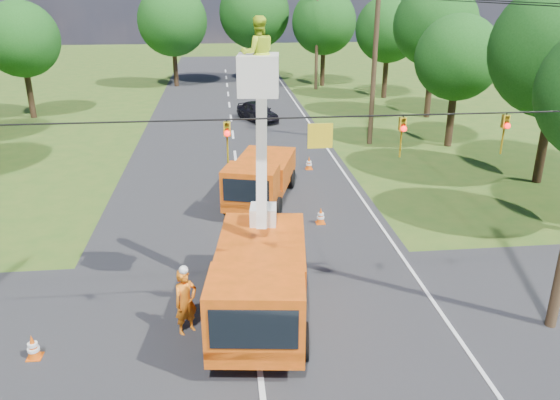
{
  "coord_description": "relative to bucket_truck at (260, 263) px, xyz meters",
  "views": [
    {
      "loc": [
        -0.72,
        -10.44,
        9.13
      ],
      "look_at": [
        1.1,
        6.22,
        2.6
      ],
      "focal_mm": 35.0,
      "sensor_mm": 36.0,
      "label": 1
    }
  ],
  "objects": [
    {
      "name": "ground",
      "position": [
        -0.22,
        16.59,
        -1.79
      ],
      "size": [
        140.0,
        140.0,
        0.0
      ],
      "primitive_type": "plane",
      "color": "#305519",
      "rests_on": "ground"
    },
    {
      "name": "road_main",
      "position": [
        -0.22,
        16.59,
        -1.79
      ],
      "size": [
        12.0,
        100.0,
        0.06
      ],
      "primitive_type": "cube",
      "color": "black",
      "rests_on": "ground"
    },
    {
      "name": "road_cross",
      "position": [
        -0.22,
        -1.41,
        -1.79
      ],
      "size": [
        56.0,
        10.0,
        0.07
      ],
      "primitive_type": "cube",
      "color": "black",
      "rests_on": "ground"
    },
    {
      "name": "edge_line",
      "position": [
        5.38,
        16.59,
        -1.79
      ],
      "size": [
        0.12,
        90.0,
        0.02
      ],
      "primitive_type": "cube",
      "color": "silver",
      "rests_on": "ground"
    },
    {
      "name": "bucket_truck",
      "position": [
        0.0,
        0.0,
        0.0
      ],
      "size": [
        3.3,
        6.89,
        8.49
      ],
      "rotation": [
        0.0,
        0.0,
        -0.12
      ],
      "color": "#F05710",
      "rests_on": "ground"
    },
    {
      "name": "second_truck",
      "position": [
        0.7,
        9.29,
        -0.63
      ],
      "size": [
        3.79,
        6.37,
        2.25
      ],
      "rotation": [
        0.0,
        0.0,
        -0.28
      ],
      "color": "#F05710",
      "rests_on": "ground"
    },
    {
      "name": "ground_worker",
      "position": [
        -2.13,
        -0.56,
        -0.81
      ],
      "size": [
        0.86,
        0.81,
        1.97
      ],
      "primitive_type": "imported",
      "rotation": [
        0.0,
        0.0,
        0.65
      ],
      "color": "orange",
      "rests_on": "ground"
    },
    {
      "name": "distant_car",
      "position": [
        1.71,
        25.6,
        -1.08
      ],
      "size": [
        3.24,
        4.55,
        1.44
      ],
      "primitive_type": "imported",
      "rotation": [
        0.0,
        0.0,
        0.41
      ],
      "color": "black",
      "rests_on": "ground"
    },
    {
      "name": "traffic_cone_2",
      "position": [
        0.55,
        4.48,
        -1.44
      ],
      "size": [
        0.38,
        0.38,
        0.71
      ],
      "color": "#DF520B",
      "rests_on": "ground"
    },
    {
      "name": "traffic_cone_3",
      "position": [
        2.98,
        6.56,
        -1.44
      ],
      "size": [
        0.38,
        0.38,
        0.71
      ],
      "color": "#DF520B",
      "rests_on": "ground"
    },
    {
      "name": "traffic_cone_4",
      "position": [
        -6.08,
        -1.32,
        -1.44
      ],
      "size": [
        0.38,
        0.38,
        0.71
      ],
      "color": "#DF520B",
      "rests_on": "ground"
    },
    {
      "name": "traffic_cone_7",
      "position": [
        3.65,
        13.78,
        -1.44
      ],
      "size": [
        0.38,
        0.38,
        0.71
      ],
      "color": "#DF520B",
      "rests_on": "ground"
    },
    {
      "name": "pole_right_mid",
      "position": [
        8.28,
        18.59,
        3.31
      ],
      "size": [
        1.8,
        0.3,
        10.0
      ],
      "color": "#4C3823",
      "rests_on": "ground"
    },
    {
      "name": "pole_right_far",
      "position": [
        8.28,
        38.59,
        3.31
      ],
      "size": [
        1.8,
        0.3,
        10.0
      ],
      "color": "#4C3823",
      "rests_on": "ground"
    },
    {
      "name": "signal_span",
      "position": [
        2.0,
        -1.42,
        4.08
      ],
      "size": [
        18.0,
        0.29,
        1.07
      ],
      "color": "black",
      "rests_on": "ground"
    },
    {
      "name": "tree_left_f",
      "position": [
        -15.02,
        28.59,
        3.89
      ],
      "size": [
        5.4,
        5.4,
        8.4
      ],
      "color": "#382616",
      "rests_on": "ground"
    },
    {
      "name": "tree_right_b",
      "position": [
        14.78,
        10.59,
        4.64
      ],
      "size": [
        6.4,
        6.4,
        9.65
      ],
      "color": "#382616",
      "rests_on": "ground"
    },
    {
      "name": "tree_right_c",
      "position": [
        12.98,
        17.59,
        3.52
      ],
      "size": [
        5.0,
        5.0,
        7.83
      ],
      "color": "#382616",
      "rests_on": "ground"
    },
    {
      "name": "tree_right_d",
      "position": [
        14.58,
        25.59,
        4.88
      ],
      "size": [
        6.0,
        6.0,
        9.7
      ],
      "color": "#382616",
      "rests_on": "ground"
    },
    {
      "name": "tree_right_e",
      "position": [
        13.58,
        33.59,
        4.02
      ],
      "size": [
        5.6,
        5.6,
        8.63
      ],
      "color": "#382616",
      "rests_on": "ground"
    },
    {
      "name": "tree_far_a",
      "position": [
        -5.22,
        41.59,
        4.39
      ],
      "size": [
        6.6,
        6.6,
        9.5
      ],
      "color": "#382616",
      "rests_on": "ground"
    },
    {
      "name": "tree_far_b",
      "position": [
        2.78,
        43.59,
        5.01
      ],
      "size": [
        7.0,
        7.0,
        10.32
      ],
      "color": "#382616",
      "rests_on": "ground"
    },
    {
      "name": "tree_far_c",
      "position": [
        9.28,
        40.59,
        4.27
      ],
      "size": [
        6.2,
        6.2,
        9.18
      ],
      "color": "#382616",
      "rests_on": "ground"
    }
  ]
}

